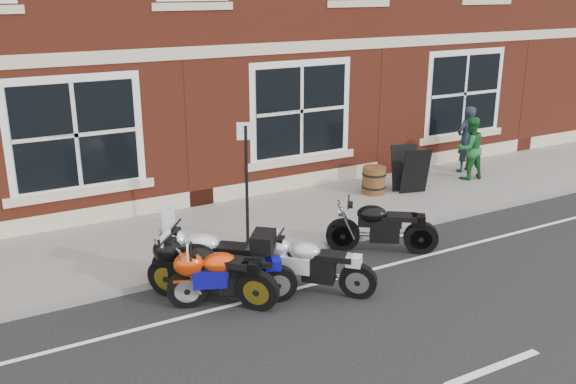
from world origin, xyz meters
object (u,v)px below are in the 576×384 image
moto_sport_black (210,269)px  pedestrian_right (470,148)px  moto_sport_silver (314,263)px  parking_sign (246,174)px  moto_touring_silver (212,255)px  moto_sport_red (230,273)px  a_board_sign (410,169)px  barrel_planter (374,180)px  pedestrian_left (466,139)px  moto_naked_black (380,225)px

moto_sport_black → pedestrian_right: 8.46m
moto_sport_silver → parking_sign: (-0.10, 2.22, 0.92)m
moto_touring_silver → moto_sport_red: 0.64m
parking_sign → moto_sport_black: bearing=-107.3°
pedestrian_right → a_board_sign: (-1.97, -0.14, -0.23)m
moto_sport_red → pedestrian_right: (7.77, 2.93, 0.38)m
moto_touring_silver → parking_sign: size_ratio=0.76×
moto_sport_silver → barrel_planter: size_ratio=2.36×
pedestrian_left → pedestrian_right: pedestrian_left is taller
moto_naked_black → pedestrian_right: size_ratio=1.12×
moto_sport_black → moto_sport_red: bearing=-84.9°
moto_touring_silver → pedestrian_left: (8.17, 2.82, 0.38)m
parking_sign → moto_naked_black: bearing=-11.7°
moto_sport_silver → pedestrian_right: size_ratio=0.96×
moto_sport_black → moto_sport_silver: bearing=-60.0°
moto_sport_red → a_board_sign: (5.80, 2.79, 0.14)m
moto_naked_black → pedestrian_right: (4.52, 2.39, 0.36)m
moto_sport_silver → a_board_sign: 5.42m
moto_sport_black → pedestrian_right: bearing=-23.9°
a_board_sign → moto_sport_red: bearing=-140.1°
moto_sport_black → parking_sign: size_ratio=0.75×
pedestrian_left → parking_sign: (-6.92, -1.52, 0.46)m
moto_touring_silver → parking_sign: bearing=-2.4°
moto_sport_red → pedestrian_right: size_ratio=1.23×
moto_sport_red → barrel_planter: 5.92m
a_board_sign → parking_sign: parking_sign is taller
moto_sport_black → pedestrian_right: pedestrian_right is taller
barrel_planter → pedestrian_left: bearing=6.4°
moto_touring_silver → moto_naked_black: 3.26m
moto_sport_silver → pedestrian_left: bearing=-15.7°
moto_naked_black → a_board_sign: (2.56, 2.25, 0.13)m
moto_touring_silver → moto_sport_red: bearing=-137.4°
barrel_planter → moto_sport_red: bearing=-148.2°
pedestrian_right → a_board_sign: size_ratio=1.43×
moto_sport_red → a_board_sign: size_ratio=1.77×
moto_sport_silver → parking_sign: bearing=48.2°
moto_sport_red → barrel_planter: bearing=-37.1°
a_board_sign → moto_sport_silver: bearing=-131.3°
moto_touring_silver → parking_sign: parking_sign is taller
a_board_sign → barrel_planter: size_ratio=1.72×
moto_sport_red → moto_sport_black: bearing=68.8°
pedestrian_left → parking_sign: 7.10m
parking_sign → barrel_planter: bearing=40.5°
pedestrian_right → parking_sign: bearing=15.8°
moto_sport_silver → pedestrian_left: pedestrian_left is taller
moto_sport_silver → parking_sign: parking_sign is taller
moto_touring_silver → moto_sport_silver: moto_touring_silver is taller
moto_sport_black → pedestrian_left: size_ratio=1.00×
pedestrian_left → barrel_planter: (-3.13, -0.35, -0.53)m
parking_sign → moto_sport_silver: bearing=-64.1°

